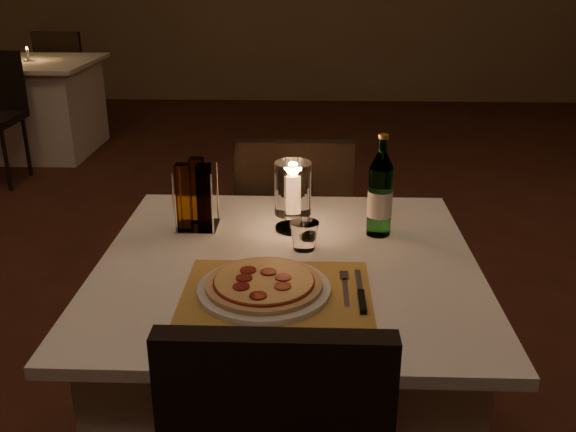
{
  "coord_description": "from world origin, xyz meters",
  "views": [
    {
      "loc": [
        0.34,
        -2.23,
        1.48
      ],
      "look_at": [
        0.29,
        -0.67,
        0.86
      ],
      "focal_mm": 40.0,
      "sensor_mm": 36.0,
      "label": 1
    }
  ],
  "objects_px": {
    "chair_far": "(295,224)",
    "pizza": "(264,283)",
    "plate": "(264,289)",
    "water_bottle": "(380,195)",
    "tumbler": "(304,236)",
    "hurricane_candle": "(293,191)",
    "main_table": "(288,376)",
    "neighbor_table_left": "(35,107)"
  },
  "relations": [
    {
      "from": "chair_far",
      "to": "pizza",
      "type": "bearing_deg",
      "value": -93.21
    },
    {
      "from": "plate",
      "to": "water_bottle",
      "type": "xyz_separation_m",
      "value": [
        0.31,
        0.37,
        0.11
      ]
    },
    {
      "from": "chair_far",
      "to": "tumbler",
      "type": "relative_size",
      "value": 11.27
    },
    {
      "from": "pizza",
      "to": "hurricane_candle",
      "type": "distance_m",
      "value": 0.41
    },
    {
      "from": "main_table",
      "to": "tumbler",
      "type": "bearing_deg",
      "value": 60.67
    },
    {
      "from": "hurricane_candle",
      "to": "main_table",
      "type": "bearing_deg",
      "value": -91.91
    },
    {
      "from": "main_table",
      "to": "pizza",
      "type": "bearing_deg",
      "value": -105.56
    },
    {
      "from": "plate",
      "to": "water_bottle",
      "type": "relative_size",
      "value": 1.08
    },
    {
      "from": "plate",
      "to": "hurricane_candle",
      "type": "distance_m",
      "value": 0.41
    },
    {
      "from": "chair_far",
      "to": "neighbor_table_left",
      "type": "distance_m",
      "value": 3.58
    },
    {
      "from": "pizza",
      "to": "neighbor_table_left",
      "type": "distance_m",
      "value": 4.31
    },
    {
      "from": "chair_far",
      "to": "neighbor_table_left",
      "type": "bearing_deg",
      "value": 127.59
    },
    {
      "from": "main_table",
      "to": "pizza",
      "type": "xyz_separation_m",
      "value": [
        -0.05,
        -0.18,
        0.39
      ]
    },
    {
      "from": "plate",
      "to": "tumbler",
      "type": "xyz_separation_m",
      "value": [
        0.09,
        0.26,
        0.03
      ]
    },
    {
      "from": "plate",
      "to": "neighbor_table_left",
      "type": "distance_m",
      "value": 4.31
    },
    {
      "from": "main_table",
      "to": "plate",
      "type": "bearing_deg",
      "value": -105.52
    },
    {
      "from": "neighbor_table_left",
      "to": "hurricane_candle",
      "type": "bearing_deg",
      "value": -56.73
    },
    {
      "from": "main_table",
      "to": "chair_far",
      "type": "bearing_deg",
      "value": 90.0
    },
    {
      "from": "neighbor_table_left",
      "to": "tumbler",
      "type": "bearing_deg",
      "value": -57.36
    },
    {
      "from": "hurricane_candle",
      "to": "neighbor_table_left",
      "type": "relative_size",
      "value": 0.21
    },
    {
      "from": "hurricane_candle",
      "to": "neighbor_table_left",
      "type": "distance_m",
      "value": 4.02
    },
    {
      "from": "water_bottle",
      "to": "tumbler",
      "type": "bearing_deg",
      "value": -152.17
    },
    {
      "from": "plate",
      "to": "hurricane_candle",
      "type": "height_order",
      "value": "hurricane_candle"
    },
    {
      "from": "water_bottle",
      "to": "hurricane_candle",
      "type": "distance_m",
      "value": 0.25
    },
    {
      "from": "main_table",
      "to": "chair_far",
      "type": "xyz_separation_m",
      "value": [
        0.0,
        0.71,
        0.18
      ]
    },
    {
      "from": "hurricane_candle",
      "to": "plate",
      "type": "bearing_deg",
      "value": -98.27
    },
    {
      "from": "plate",
      "to": "neighbor_table_left",
      "type": "relative_size",
      "value": 0.32
    },
    {
      "from": "tumbler",
      "to": "hurricane_candle",
      "type": "relative_size",
      "value": 0.39
    },
    {
      "from": "chair_far",
      "to": "plate",
      "type": "distance_m",
      "value": 0.92
    },
    {
      "from": "main_table",
      "to": "tumbler",
      "type": "distance_m",
      "value": 0.42
    },
    {
      "from": "chair_far",
      "to": "hurricane_candle",
      "type": "relative_size",
      "value": 4.35
    },
    {
      "from": "main_table",
      "to": "tumbler",
      "type": "relative_size",
      "value": 12.52
    },
    {
      "from": "pizza",
      "to": "tumbler",
      "type": "distance_m",
      "value": 0.27
    },
    {
      "from": "water_bottle",
      "to": "neighbor_table_left",
      "type": "xyz_separation_m",
      "value": [
        -2.44,
        3.36,
        -0.49
      ]
    },
    {
      "from": "neighbor_table_left",
      "to": "pizza",
      "type": "bearing_deg",
      "value": -60.25
    },
    {
      "from": "main_table",
      "to": "pizza",
      "type": "height_order",
      "value": "pizza"
    },
    {
      "from": "water_bottle",
      "to": "main_table",
      "type": "bearing_deg",
      "value": -143.62
    },
    {
      "from": "main_table",
      "to": "hurricane_candle",
      "type": "xyz_separation_m",
      "value": [
        0.01,
        0.21,
        0.49
      ]
    },
    {
      "from": "tumbler",
      "to": "plate",
      "type": "bearing_deg",
      "value": -109.91
    },
    {
      "from": "main_table",
      "to": "neighbor_table_left",
      "type": "xyz_separation_m",
      "value": [
        -2.18,
        3.55,
        0.0
      ]
    },
    {
      "from": "main_table",
      "to": "tumbler",
      "type": "height_order",
      "value": "tumbler"
    },
    {
      "from": "main_table",
      "to": "plate",
      "type": "height_order",
      "value": "plate"
    }
  ]
}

